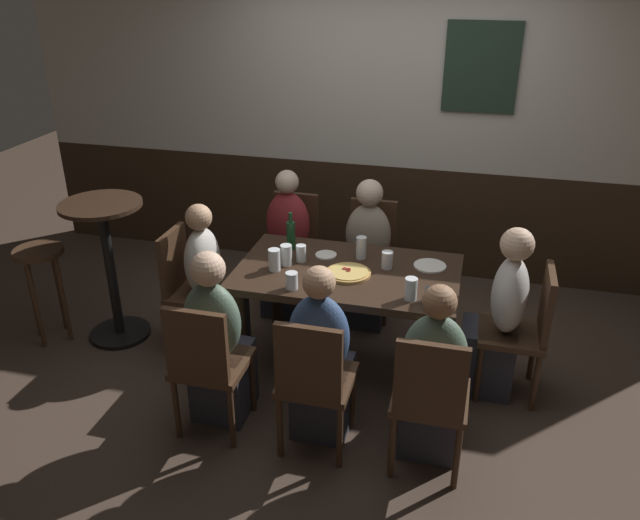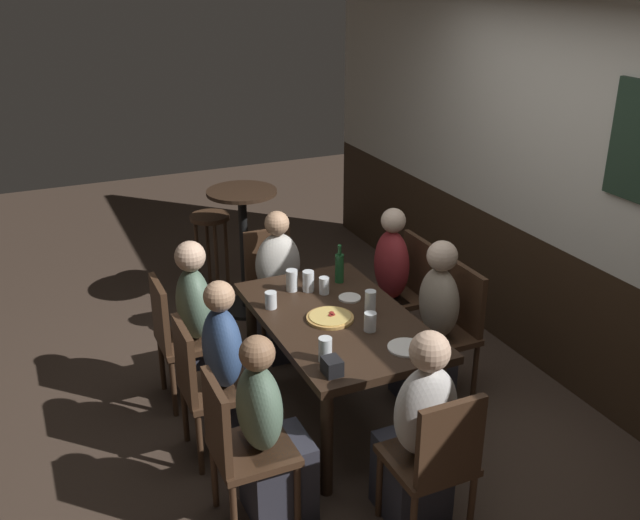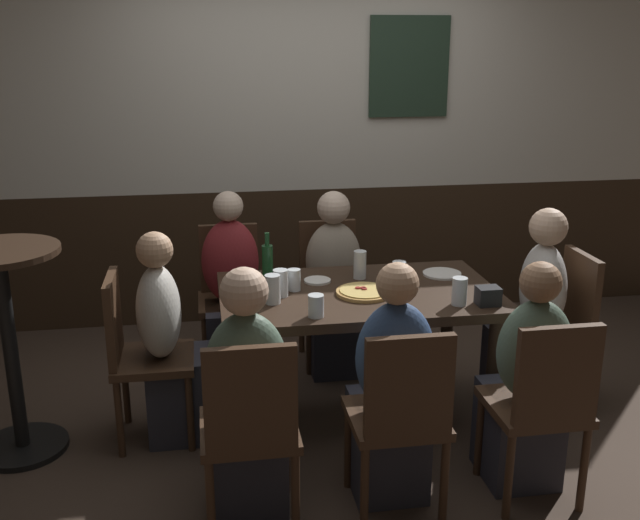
% 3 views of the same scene
% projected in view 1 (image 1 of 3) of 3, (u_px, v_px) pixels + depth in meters
% --- Properties ---
extents(ground_plane, '(12.00, 12.00, 0.00)m').
position_uv_depth(ground_plane, '(346.00, 366.00, 4.37)').
color(ground_plane, '#423328').
extents(wall_back, '(6.40, 0.13, 2.60)m').
position_uv_depth(wall_back, '(391.00, 124.00, 5.25)').
color(wall_back, '#332316').
rests_on(wall_back, ground_plane).
extents(dining_table, '(1.42, 0.86, 0.74)m').
position_uv_depth(dining_table, '(347.00, 283.00, 4.09)').
color(dining_table, black).
rests_on(dining_table, ground_plane).
extents(chair_head_east, '(0.40, 0.40, 0.88)m').
position_uv_depth(chair_head_east, '(525.00, 326.00, 3.90)').
color(chair_head_east, '#422B1C').
rests_on(chair_head_east, ground_plane).
extents(chair_head_west, '(0.40, 0.40, 0.88)m').
position_uv_depth(chair_head_west, '(189.00, 283.00, 4.41)').
color(chair_head_west, '#422B1C').
rests_on(chair_head_west, ground_plane).
extents(chair_mid_near, '(0.40, 0.40, 0.88)m').
position_uv_depth(chair_mid_near, '(314.00, 378.00, 3.42)').
color(chair_mid_near, '#422B1C').
rests_on(chair_mid_near, ground_plane).
extents(chair_left_near, '(0.40, 0.40, 0.88)m').
position_uv_depth(chair_left_near, '(207.00, 361.00, 3.56)').
color(chair_left_near, '#422B1C').
rests_on(chair_left_near, ground_plane).
extents(chair_left_far, '(0.40, 0.40, 0.88)m').
position_uv_depth(chair_left_far, '(293.00, 243.00, 5.04)').
color(chair_left_far, '#422B1C').
rests_on(chair_left_far, ground_plane).
extents(chair_mid_far, '(0.40, 0.40, 0.88)m').
position_uv_depth(chair_mid_far, '(370.00, 251.00, 4.89)').
color(chair_mid_far, '#422B1C').
rests_on(chair_mid_far, ground_plane).
extents(chair_right_near, '(0.40, 0.40, 0.88)m').
position_uv_depth(chair_right_near, '(430.00, 396.00, 3.28)').
color(chair_right_near, '#422B1C').
rests_on(chair_right_near, ground_plane).
extents(person_head_east, '(0.37, 0.34, 1.14)m').
position_uv_depth(person_head_east, '(498.00, 325.00, 3.95)').
color(person_head_east, '#2D2D38').
rests_on(person_head_east, ground_plane).
extents(person_head_west, '(0.37, 0.34, 1.09)m').
position_uv_depth(person_head_west, '(212.00, 291.00, 4.39)').
color(person_head_west, '#2D2D38').
rests_on(person_head_west, ground_plane).
extents(person_mid_near, '(0.34, 0.37, 1.11)m').
position_uv_depth(person_mid_near, '(321.00, 366.00, 3.57)').
color(person_mid_near, '#2D2D38').
rests_on(person_mid_near, ground_plane).
extents(person_left_near, '(0.34, 0.37, 1.12)m').
position_uv_depth(person_left_near, '(218.00, 349.00, 3.71)').
color(person_left_near, '#2D2D38').
rests_on(person_left_near, ground_plane).
extents(person_left_far, '(0.34, 0.37, 1.13)m').
position_uv_depth(person_left_far, '(287.00, 254.00, 4.90)').
color(person_left_far, '#2D2D38').
rests_on(person_left_far, ground_plane).
extents(person_mid_far, '(0.34, 0.37, 1.11)m').
position_uv_depth(person_mid_far, '(366.00, 263.00, 4.76)').
color(person_mid_far, '#2D2D38').
rests_on(person_mid_far, ground_plane).
extents(person_right_near, '(0.34, 0.37, 1.08)m').
position_uv_depth(person_right_near, '(432.00, 384.00, 3.44)').
color(person_right_near, '#2D2D38').
rests_on(person_right_near, ground_plane).
extents(pizza, '(0.29, 0.29, 0.03)m').
position_uv_depth(pizza, '(348.00, 273.00, 3.99)').
color(pizza, tan).
rests_on(pizza, dining_table).
extents(beer_glass_half, '(0.07, 0.07, 0.11)m').
position_uv_depth(beer_glass_half, '(301.00, 254.00, 4.16)').
color(beer_glass_half, silver).
rests_on(beer_glass_half, dining_table).
extents(highball_clear, '(0.07, 0.07, 0.11)m').
position_uv_depth(highball_clear, '(387.00, 261.00, 4.06)').
color(highball_clear, silver).
rests_on(highball_clear, dining_table).
extents(beer_glass_tall, '(0.08, 0.08, 0.14)m').
position_uv_depth(beer_glass_tall, '(286.00, 256.00, 4.10)').
color(beer_glass_tall, silver).
rests_on(beer_glass_tall, dining_table).
extents(tumbler_short, '(0.07, 0.07, 0.11)m').
position_uv_depth(tumbler_short, '(292.00, 282.00, 3.81)').
color(tumbler_short, silver).
rests_on(tumbler_short, dining_table).
extents(pint_glass_amber, '(0.08, 0.08, 0.14)m').
position_uv_depth(pint_glass_amber, '(274.00, 261.00, 4.02)').
color(pint_glass_amber, silver).
rests_on(pint_glass_amber, dining_table).
extents(pint_glass_pale, '(0.07, 0.07, 0.14)m').
position_uv_depth(pint_glass_pale, '(411.00, 290.00, 3.68)').
color(pint_glass_pale, silver).
rests_on(pint_glass_pale, dining_table).
extents(tumbler_water, '(0.07, 0.07, 0.15)m').
position_uv_depth(tumbler_water, '(361.00, 249.00, 4.18)').
color(tumbler_water, silver).
rests_on(tumbler_water, dining_table).
extents(beer_bottle_green, '(0.06, 0.06, 0.27)m').
position_uv_depth(beer_bottle_green, '(291.00, 235.00, 4.30)').
color(beer_bottle_green, '#194723').
rests_on(beer_bottle_green, dining_table).
extents(plate_white_large, '(0.21, 0.21, 0.01)m').
position_uv_depth(plate_white_large, '(430.00, 266.00, 4.09)').
color(plate_white_large, white).
rests_on(plate_white_large, dining_table).
extents(plate_white_small, '(0.14, 0.14, 0.01)m').
position_uv_depth(plate_white_small, '(326.00, 255.00, 4.24)').
color(plate_white_small, white).
rests_on(plate_white_small, dining_table).
extents(condiment_caddy, '(0.11, 0.09, 0.09)m').
position_uv_depth(condiment_caddy, '(434.00, 297.00, 3.63)').
color(condiment_caddy, black).
rests_on(condiment_caddy, dining_table).
extents(side_bar_table, '(0.56, 0.56, 1.05)m').
position_uv_depth(side_bar_table, '(109.00, 260.00, 4.47)').
color(side_bar_table, black).
rests_on(side_bar_table, ground_plane).
extents(bar_stool, '(0.34, 0.34, 0.72)m').
position_uv_depth(bar_stool, '(42.00, 269.00, 4.46)').
color(bar_stool, '#422B1C').
rests_on(bar_stool, ground_plane).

